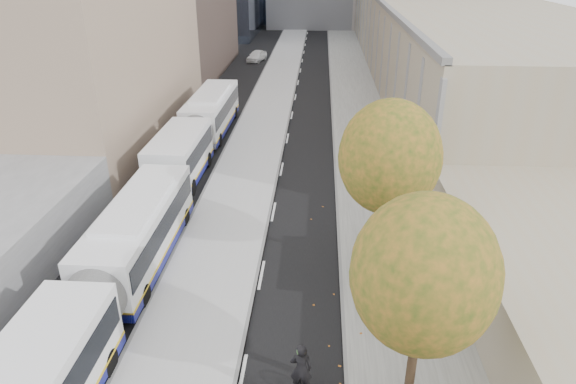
# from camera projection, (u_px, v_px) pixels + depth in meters

# --- Properties ---
(bus_platform) EXTENTS (4.25, 150.00, 0.15)m
(bus_platform) POSITION_uv_depth(u_px,v_px,m) (265.00, 117.00, 43.30)
(bus_platform) COLOR silver
(bus_platform) RESTS_ON ground
(sidewalk) EXTENTS (4.75, 150.00, 0.08)m
(sidewalk) POSITION_uv_depth(u_px,v_px,m) (360.00, 119.00, 42.87)
(sidewalk) COLOR gray
(sidewalk) RESTS_ON ground
(building_tan) EXTENTS (18.00, 92.00, 8.00)m
(building_tan) POSITION_uv_depth(u_px,v_px,m) (435.00, 25.00, 66.69)
(building_tan) COLOR tan
(building_tan) RESTS_ON ground
(bus_shelter) EXTENTS (1.90, 4.40, 2.53)m
(bus_shelter) POSITION_uv_depth(u_px,v_px,m) (443.00, 250.00, 20.18)
(bus_shelter) COLOR #383A3F
(bus_shelter) RESTS_ON sidewalk
(tree_b) EXTENTS (4.00, 4.00, 6.97)m
(tree_b) POSITION_uv_depth(u_px,v_px,m) (424.00, 275.00, 13.70)
(tree_b) COLOR #312717
(tree_b) RESTS_ON sidewalk
(tree_c) EXTENTS (4.20, 4.20, 7.28)m
(tree_c) POSITION_uv_depth(u_px,v_px,m) (390.00, 158.00, 20.82)
(tree_c) COLOR #312717
(tree_c) RESTS_ON sidewalk
(bus_near) EXTENTS (2.55, 16.95, 2.82)m
(bus_near) POSITION_uv_depth(u_px,v_px,m) (107.00, 280.00, 19.45)
(bus_near) COLOR white
(bus_near) RESTS_ON ground
(bus_far) EXTENTS (2.77, 17.72, 2.95)m
(bus_far) POSITION_uv_depth(u_px,v_px,m) (200.00, 127.00, 35.97)
(bus_far) COLOR white
(bus_far) RESTS_ON ground
(cyclist) EXTENTS (0.68, 1.83, 2.33)m
(cyclist) POSITION_uv_depth(u_px,v_px,m) (301.00, 382.00, 15.77)
(cyclist) COLOR black
(cyclist) RESTS_ON ground
(distant_car) EXTENTS (2.56, 4.31, 1.38)m
(distant_car) POSITION_uv_depth(u_px,v_px,m) (257.00, 56.00, 65.14)
(distant_car) COLOR white
(distant_car) RESTS_ON ground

